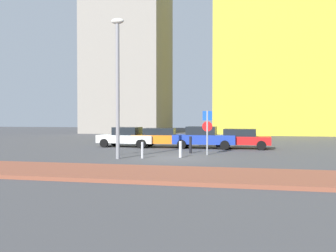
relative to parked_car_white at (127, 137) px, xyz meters
The scene contains 14 objects.
ground_plane 8.19m from the parked_car_white, 54.23° to the right, with size 120.00×120.00×0.00m, color #424244.
sidewalk_brick 13.41m from the parked_car_white, 69.17° to the right, with size 40.00×3.67×0.14m, color brown.
parked_car_white is the anchor object (origin of this frame).
parked_car_orange 2.65m from the parked_car_white, ahead, with size 4.52×2.14×1.44m.
parked_car_blue 5.78m from the parked_car_white, ahead, with size 4.49×2.10×1.57m.
parked_car_red 8.41m from the parked_car_white, ahead, with size 4.16×2.12×1.42m.
parking_sign_post 8.03m from the parked_car_white, 35.80° to the right, with size 0.60×0.10×2.62m.
parking_meter 6.18m from the parked_car_white, 77.32° to the right, with size 0.18×0.14×1.46m.
street_lamp 8.63m from the parked_car_white, 75.28° to the right, with size 0.70×0.36×7.46m.
traffic_bollard_near 6.63m from the parked_car_white, 35.85° to the right, with size 0.16×0.16×1.05m, color black.
traffic_bollard_mid 8.18m from the parked_car_white, 50.80° to the right, with size 0.17×0.17×0.91m, color #B7B7BC.
traffic_bollard_far 7.82m from the parked_car_white, 65.72° to the right, with size 0.13×0.13×0.89m, color #B7B7BC.
building_colorful_midrise 32.06m from the parked_car_white, 62.21° to the left, with size 17.86×13.46×26.67m, color gold.
building_under_construction 29.11m from the parked_car_white, 108.01° to the left, with size 11.38×11.31×22.19m, color gray.
Camera 1 is at (3.70, -18.72, 2.17)m, focal length 37.59 mm.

